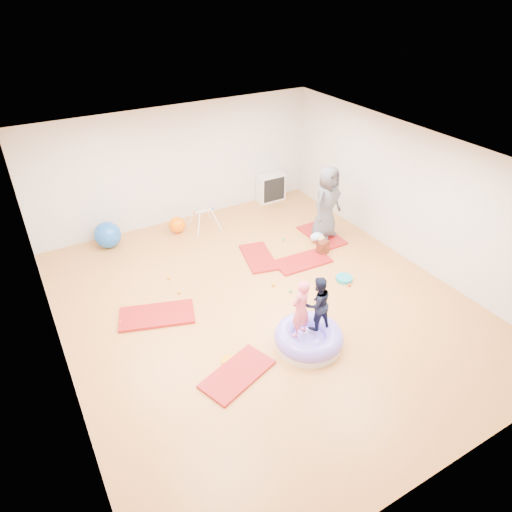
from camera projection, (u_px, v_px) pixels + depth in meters
room at (265, 240)px, 7.82m from camera, size 7.01×8.01×2.81m
gym_mat_front_left at (237, 374)px, 7.06m from camera, size 1.31×0.95×0.05m
gym_mat_mid_left at (157, 315)px, 8.25m from camera, size 1.47×1.05×0.06m
gym_mat_center_back at (258, 257)px, 9.91m from camera, size 0.83×1.26×0.05m
gym_mat_right at (302, 262)px, 9.76m from camera, size 1.22×0.65×0.05m
gym_mat_rear_right at (322, 235)px, 10.71m from camera, size 0.61×1.21×0.05m
inflatable_cushion at (309, 338)px, 7.58m from camera, size 1.15×1.15×0.36m
child_pink at (301, 306)px, 7.15m from camera, size 0.44×0.34×1.05m
child_navy at (318, 301)px, 7.31m from camera, size 0.49×0.39×0.98m
adult_caregiver at (327, 202)px, 10.21m from camera, size 0.95×0.75×1.69m
infant at (318, 237)px, 10.38m from camera, size 0.35×0.36×0.21m
ball_pit_balls at (247, 287)px, 8.97m from camera, size 4.32×2.55×0.07m
exercise_ball_blue at (108, 235)px, 10.18m from camera, size 0.59×0.59×0.59m
exercise_ball_orange at (177, 225)px, 10.79m from camera, size 0.39×0.39×0.39m
infant_play_gym at (204, 216)px, 10.87m from camera, size 0.64×0.61×0.49m
cube_shelf at (271, 188)px, 12.19m from camera, size 0.73×0.36×0.73m
balance_disc at (344, 279)px, 9.20m from camera, size 0.34×0.34×0.07m
backpack at (323, 248)px, 10.00m from camera, size 0.28×0.20×0.30m
yellow_toy at (228, 361)px, 7.32m from camera, size 0.22×0.22×0.03m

